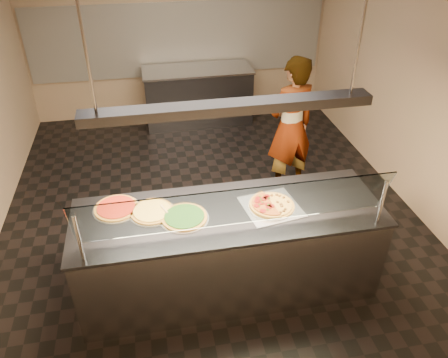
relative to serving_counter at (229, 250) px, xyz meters
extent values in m
cube|color=black|center=(0.02, 1.31, -0.48)|extent=(5.00, 6.00, 0.02)
cube|color=tan|center=(0.02, 4.32, 1.03)|extent=(5.00, 0.02, 3.00)
cube|color=tan|center=(0.02, -1.70, 1.03)|extent=(5.00, 0.02, 3.00)
cube|color=tan|center=(2.53, 1.31, 1.03)|extent=(0.02, 6.00, 3.00)
cube|color=silver|center=(0.02, 4.29, 0.83)|extent=(4.90, 0.02, 1.20)
cube|color=#B7B7BC|center=(0.00, 0.00, -0.02)|extent=(2.78, 0.90, 0.90)
cube|color=#323236|center=(0.00, 0.00, 0.45)|extent=(2.82, 0.94, 0.03)
cylinder|color=#B7B7BC|center=(-1.24, -0.40, 0.68)|extent=(0.03, 0.03, 0.44)
cylinder|color=#B7B7BC|center=(1.24, -0.40, 0.68)|extent=(0.03, 0.03, 0.44)
cube|color=white|center=(0.00, -0.34, 0.76)|extent=(2.58, 0.18, 0.47)
cube|color=silver|center=(0.40, 0.00, 0.47)|extent=(0.56, 0.56, 0.01)
cylinder|color=silver|center=(0.40, 0.00, 0.47)|extent=(0.44, 0.44, 0.01)
cylinder|color=#650E0B|center=(0.38, 0.10, 0.52)|extent=(0.06, 0.06, 0.01)
cylinder|color=#650E0B|center=(0.37, 0.07, 0.52)|extent=(0.06, 0.06, 0.01)
cylinder|color=#650E0B|center=(0.34, 0.07, 0.52)|extent=(0.06, 0.06, 0.01)
cylinder|color=#650E0B|center=(0.29, 0.08, 0.52)|extent=(0.06, 0.06, 0.01)
cylinder|color=#650E0B|center=(0.27, 0.04, 0.52)|extent=(0.06, 0.06, 0.01)
cylinder|color=#650E0B|center=(0.30, 0.01, 0.52)|extent=(0.06, 0.06, 0.01)
cylinder|color=#650E0B|center=(0.25, -0.03, 0.52)|extent=(0.06, 0.06, 0.01)
cylinder|color=#650E0B|center=(0.35, -0.03, 0.52)|extent=(0.06, 0.06, 0.01)
cylinder|color=#650E0B|center=(0.28, -0.11, 0.52)|extent=(0.06, 0.06, 0.01)
cylinder|color=#650E0B|center=(0.35, -0.07, 0.52)|extent=(0.06, 0.06, 0.01)
cylinder|color=#650E0B|center=(0.38, -0.05, 0.52)|extent=(0.06, 0.06, 0.01)
cube|color=#19590F|center=(0.39, 0.06, 0.52)|extent=(0.02, 0.01, 0.01)
cube|color=#19590F|center=(0.31, 0.10, 0.52)|extent=(0.02, 0.02, 0.01)
cube|color=#19590F|center=(0.31, 0.06, 0.52)|extent=(0.02, 0.02, 0.01)
cube|color=#19590F|center=(0.31, 0.01, 0.52)|extent=(0.02, 0.02, 0.01)
cube|color=#19590F|center=(0.27, -0.02, 0.52)|extent=(0.02, 0.02, 0.01)
cube|color=#19590F|center=(0.36, -0.03, 0.52)|extent=(0.02, 0.02, 0.01)
cube|color=#19590F|center=(0.33, -0.10, 0.52)|extent=(0.02, 0.02, 0.01)
sphere|color=#513014|center=(0.44, -0.14, 0.50)|extent=(0.03, 0.03, 0.03)
sphere|color=#513014|center=(0.47, -0.13, 0.50)|extent=(0.03, 0.03, 0.03)
sphere|color=#513014|center=(0.50, -0.10, 0.50)|extent=(0.03, 0.03, 0.03)
sphere|color=#513014|center=(0.48, -0.05, 0.50)|extent=(0.03, 0.03, 0.03)
sphere|color=#513014|center=(0.48, -0.03, 0.50)|extent=(0.03, 0.03, 0.03)
sphere|color=#513014|center=(0.56, 0.00, 0.50)|extent=(0.03, 0.03, 0.03)
sphere|color=#513014|center=(0.46, 0.01, 0.50)|extent=(0.03, 0.03, 0.03)
sphere|color=#513014|center=(0.53, 0.07, 0.50)|extent=(0.03, 0.03, 0.03)
sphere|color=#513014|center=(0.51, 0.10, 0.50)|extent=(0.03, 0.03, 0.03)
sphere|color=#513014|center=(0.48, 0.12, 0.50)|extent=(0.03, 0.03, 0.03)
sphere|color=#513014|center=(0.44, 0.13, 0.50)|extent=(0.03, 0.03, 0.03)
cylinder|color=silver|center=(-0.41, -0.02, 0.47)|extent=(0.44, 0.44, 0.01)
cylinder|color=#926022|center=(-0.41, -0.02, 0.48)|extent=(0.41, 0.41, 0.02)
cylinder|color=black|center=(-0.41, -0.02, 0.49)|extent=(0.35, 0.35, 0.01)
cylinder|color=silver|center=(-0.68, 0.12, 0.47)|extent=(0.42, 0.42, 0.01)
cylinder|color=#926022|center=(-0.68, 0.12, 0.48)|extent=(0.39, 0.39, 0.02)
cylinder|color=gold|center=(-0.68, 0.12, 0.49)|extent=(0.34, 0.34, 0.01)
cylinder|color=silver|center=(-1.00, 0.23, 0.47)|extent=(0.42, 0.42, 0.01)
cylinder|color=#926022|center=(-1.00, 0.23, 0.48)|extent=(0.39, 0.39, 0.02)
cylinder|color=maroon|center=(-1.00, 0.23, 0.49)|extent=(0.34, 0.34, 0.01)
cube|color=#B7B7BC|center=(-0.45, 0.04, 0.49)|extent=(0.16, 0.15, 0.00)
cylinder|color=tan|center=(-0.57, 0.11, 0.49)|extent=(0.07, 0.14, 0.02)
cube|color=#323236|center=(0.25, 3.86, -0.02)|extent=(1.76, 0.70, 0.90)
cube|color=#B7B7BC|center=(0.25, 3.86, 0.45)|extent=(1.80, 0.74, 0.03)
imported|color=#2C2A36|center=(1.10, 1.57, 0.44)|extent=(0.75, 0.60, 1.81)
cube|color=#323236|center=(0.00, 0.00, 1.48)|extent=(2.30, 0.18, 0.08)
cylinder|color=#B7B7BC|center=(-1.00, 0.00, 2.03)|extent=(0.02, 0.02, 1.01)
cylinder|color=#B7B7BC|center=(1.00, 0.00, 2.03)|extent=(0.02, 0.02, 1.01)
camera|label=1|loc=(-0.64, -3.07, 2.88)|focal=35.00mm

